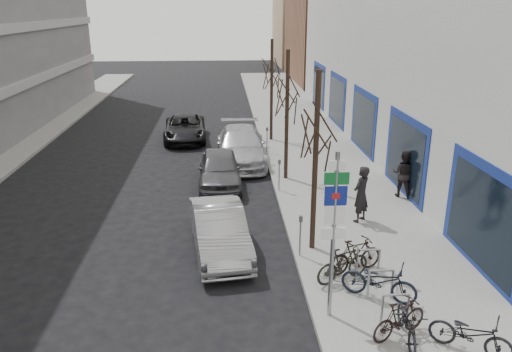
{
  "coord_description": "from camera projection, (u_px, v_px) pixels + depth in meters",
  "views": [
    {
      "loc": [
        -0.02,
        -10.03,
        7.13
      ],
      "look_at": [
        0.99,
        4.92,
        2.0
      ],
      "focal_mm": 35.0,
      "sensor_mm": 36.0,
      "label": 1
    }
  ],
  "objects": [
    {
      "name": "meter_back",
      "position": [
        267.0,
        137.0,
        24.83
      ],
      "size": [
        0.1,
        0.08,
        1.27
      ],
      "color": "gray",
      "rests_on": "sidewalk_east"
    },
    {
      "name": "tan_building_far",
      "position": [
        328.0,
        27.0,
        63.09
      ],
      "size": [
        13.0,
        12.0,
        9.0
      ],
      "primitive_type": "cube",
      "color": "#937A5B",
      "rests_on": "ground"
    },
    {
      "name": "bike_near_left",
      "position": [
        408.0,
        320.0,
        10.85
      ],
      "size": [
        0.67,
        1.66,
        0.98
      ],
      "primitive_type": "imported",
      "rotation": [
        0.0,
        0.0,
        -0.12
      ],
      "color": "black",
      "rests_on": "sidewalk_east"
    },
    {
      "name": "parked_car_back",
      "position": [
        241.0,
        146.0,
        23.69
      ],
      "size": [
        2.31,
        5.61,
        1.62
      ],
      "primitive_type": "imported",
      "rotation": [
        0.0,
        0.0,
        -0.01
      ],
      "color": "#B5B5BB",
      "rests_on": "ground"
    },
    {
      "name": "meter_front",
      "position": [
        300.0,
        232.0,
        14.45
      ],
      "size": [
        0.1,
        0.08,
        1.27
      ],
      "color": "gray",
      "rests_on": "sidewalk_east"
    },
    {
      "name": "pedestrian_far",
      "position": [
        404.0,
        173.0,
        18.98
      ],
      "size": [
        0.83,
        0.77,
        1.86
      ],
      "primitive_type": "imported",
      "rotation": [
        0.0,
        0.0,
        2.54
      ],
      "color": "black",
      "rests_on": "sidewalk_east"
    },
    {
      "name": "bike_far_curb",
      "position": [
        471.0,
        331.0,
        10.45
      ],
      "size": [
        1.7,
        1.39,
        1.04
      ],
      "primitive_type": "imported",
      "rotation": [
        0.0,
        0.0,
        0.97
      ],
      "color": "black",
      "rests_on": "sidewalk_east"
    },
    {
      "name": "bike_rack",
      "position": [
        381.0,
        281.0,
        12.37
      ],
      "size": [
        0.66,
        2.26,
        0.83
      ],
      "color": "gray",
      "rests_on": "sidewalk_east"
    },
    {
      "name": "highway_sign_pole",
      "position": [
        334.0,
        227.0,
        11.12
      ],
      "size": [
        0.55,
        0.1,
        4.2
      ],
      "color": "gray",
      "rests_on": "ground"
    },
    {
      "name": "tree_near",
      "position": [
        317.0,
        120.0,
        13.92
      ],
      "size": [
        1.8,
        1.8,
        5.5
      ],
      "color": "black",
      "rests_on": "ground"
    },
    {
      "name": "meter_mid",
      "position": [
        279.0,
        172.0,
        19.64
      ],
      "size": [
        0.1,
        0.08,
        1.27
      ],
      "color": "gray",
      "rests_on": "sidewalk_east"
    },
    {
      "name": "pedestrian_near",
      "position": [
        361.0,
        194.0,
        16.74
      ],
      "size": [
        0.84,
        0.83,
        1.96
      ],
      "primitive_type": "imported",
      "rotation": [
        0.0,
        0.0,
        3.9
      ],
      "color": "black",
      "rests_on": "sidewalk_east"
    },
    {
      "name": "bike_mid_inner",
      "position": [
        343.0,
        264.0,
        13.19
      ],
      "size": [
        1.73,
        1.15,
        1.02
      ],
      "primitive_type": "imported",
      "rotation": [
        0.0,
        0.0,
        2.0
      ],
      "color": "black",
      "rests_on": "sidewalk_east"
    },
    {
      "name": "parked_car_mid",
      "position": [
        220.0,
        169.0,
        20.61
      ],
      "size": [
        1.78,
        4.3,
        1.46
      ],
      "primitive_type": "imported",
      "rotation": [
        0.0,
        0.0,
        0.01
      ],
      "color": "#4C4C51",
      "rests_on": "ground"
    },
    {
      "name": "tree_far",
      "position": [
        272.0,
        66.0,
        26.19
      ],
      "size": [
        1.8,
        1.8,
        5.5
      ],
      "color": "black",
      "rests_on": "ground"
    },
    {
      "name": "bike_near_right",
      "position": [
        400.0,
        319.0,
        10.95
      ],
      "size": [
        1.58,
        1.08,
        0.93
      ],
      "primitive_type": "imported",
      "rotation": [
        0.0,
        0.0,
        2.02
      ],
      "color": "black",
      "rests_on": "sidewalk_east"
    },
    {
      "name": "brick_building_far",
      "position": [
        354.0,
        39.0,
        49.06
      ],
      "size": [
        12.0,
        14.0,
        8.0
      ],
      "primitive_type": "cube",
      "color": "brown",
      "rests_on": "ground"
    },
    {
      "name": "lane_car",
      "position": [
        185.0,
        128.0,
        27.73
      ],
      "size": [
        2.48,
        4.93,
        1.34
      ],
      "primitive_type": "imported",
      "rotation": [
        0.0,
        0.0,
        0.05
      ],
      "color": "black",
      "rests_on": "ground"
    },
    {
      "name": "tree_mid",
      "position": [
        287.0,
        85.0,
        20.05
      ],
      "size": [
        1.8,
        1.8,
        5.5
      ],
      "color": "black",
      "rests_on": "ground"
    },
    {
      "name": "ground",
      "position": [
        228.0,
        324.0,
        11.78
      ],
      "size": [
        120.0,
        120.0,
        0.0
      ],
      "primitive_type": "plane",
      "color": "black",
      "rests_on": "ground"
    },
    {
      "name": "sidewalk_east",
      "position": [
        329.0,
        178.0,
        21.48
      ],
      "size": [
        5.0,
        70.0,
        0.15
      ],
      "primitive_type": "cube",
      "color": "slate",
      "rests_on": "ground"
    },
    {
      "name": "parked_car_front",
      "position": [
        219.0,
        230.0,
        15.03
      ],
      "size": [
        2.06,
        4.48,
        1.42
      ],
      "primitive_type": "imported",
      "rotation": [
        0.0,
        0.0,
        0.13
      ],
      "color": "#939397",
      "rests_on": "ground"
    },
    {
      "name": "bike_far_inner",
      "position": [
        355.0,
        255.0,
        13.62
      ],
      "size": [
        1.77,
        1.06,
        1.03
      ],
      "primitive_type": "imported",
      "rotation": [
        0.0,
        0.0,
        1.92
      ],
      "color": "black",
      "rests_on": "sidewalk_east"
    },
    {
      "name": "bike_mid_curb",
      "position": [
        379.0,
        278.0,
        12.37
      ],
      "size": [
        1.94,
        1.4,
        1.16
      ],
      "primitive_type": "imported",
      "rotation": [
        0.0,
        0.0,
        1.08
      ],
      "color": "black",
      "rests_on": "sidewalk_east"
    }
  ]
}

